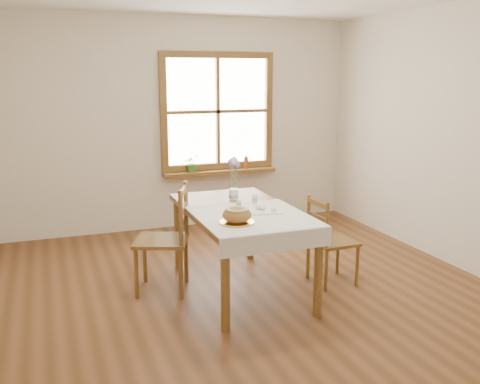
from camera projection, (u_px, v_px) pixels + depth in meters
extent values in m
plane|color=brown|center=(252.00, 301.00, 4.59)|extent=(5.00, 5.00, 0.00)
cube|color=white|center=(178.00, 124.00, 6.60)|extent=(4.50, 0.10, 2.60)
cube|color=white|center=(473.00, 140.00, 5.07)|extent=(0.10, 5.00, 2.60)
cube|color=olive|center=(217.00, 55.00, 6.55)|extent=(1.46, 0.08, 0.08)
cube|color=olive|center=(218.00, 166.00, 6.85)|extent=(1.46, 0.08, 0.08)
cube|color=olive|center=(164.00, 113.00, 6.47)|extent=(0.08, 0.08, 1.30)
cube|color=olive|center=(268.00, 110.00, 6.93)|extent=(0.08, 0.08, 1.30)
cube|color=olive|center=(218.00, 112.00, 6.70)|extent=(0.04, 0.06, 1.30)
cube|color=olive|center=(218.00, 112.00, 6.70)|extent=(1.30, 0.06, 0.04)
cube|color=white|center=(217.00, 111.00, 6.73)|extent=(1.30, 0.01, 1.30)
cube|color=olive|center=(220.00, 172.00, 6.81)|extent=(1.46, 0.20, 0.05)
cube|color=olive|center=(240.00, 211.00, 4.71)|extent=(0.90, 1.60, 0.05)
cylinder|color=olive|center=(225.00, 288.00, 3.98)|extent=(0.07, 0.07, 0.70)
cylinder|color=olive|center=(318.00, 275.00, 4.24)|extent=(0.07, 0.07, 0.70)
cylinder|color=olive|center=(178.00, 234.00, 5.33)|extent=(0.07, 0.07, 0.70)
cylinder|color=olive|center=(250.00, 226.00, 5.60)|extent=(0.07, 0.07, 0.70)
cube|color=white|center=(253.00, 216.00, 4.42)|extent=(0.91, 0.99, 0.01)
cylinder|color=silver|center=(237.00, 222.00, 4.20)|extent=(0.31, 0.31, 0.01)
ellipsoid|color=#B27C3F|center=(237.00, 214.00, 4.19)|extent=(0.23, 0.23, 0.13)
cube|color=white|center=(265.00, 211.00, 4.56)|extent=(0.29, 0.26, 0.01)
cylinder|color=silver|center=(239.00, 203.00, 4.67)|extent=(0.05, 0.05, 0.08)
cylinder|color=silver|center=(255.00, 199.00, 4.82)|extent=(0.05, 0.05, 0.10)
cylinder|color=silver|center=(234.00, 195.00, 5.02)|extent=(0.10, 0.10, 0.10)
imported|color=#3F7830|center=(192.00, 165.00, 6.66)|extent=(0.23, 0.25, 0.17)
cylinder|color=#9E4E1D|center=(246.00, 162.00, 6.91)|extent=(0.07, 0.07, 0.16)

